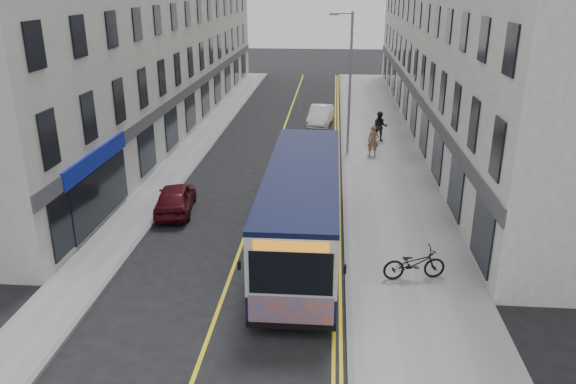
% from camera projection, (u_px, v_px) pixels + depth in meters
% --- Properties ---
extents(ground, '(140.00, 140.00, 0.00)m').
position_uv_depth(ground, '(235.00, 265.00, 20.00)').
color(ground, black).
rests_on(ground, ground).
extents(pavement_east, '(4.50, 64.00, 0.12)m').
position_uv_depth(pavement_east, '(385.00, 165.00, 30.71)').
color(pavement_east, gray).
rests_on(pavement_east, ground).
extents(pavement_west, '(2.00, 64.00, 0.12)m').
position_uv_depth(pavement_west, '(183.00, 160.00, 31.56)').
color(pavement_west, gray).
rests_on(pavement_west, ground).
extents(kerb_east, '(0.18, 64.00, 0.13)m').
position_uv_depth(kerb_east, '(343.00, 164.00, 30.88)').
color(kerb_east, slate).
rests_on(kerb_east, ground).
extents(kerb_west, '(0.18, 64.00, 0.13)m').
position_uv_depth(kerb_west, '(200.00, 161.00, 31.49)').
color(kerb_west, slate).
rests_on(kerb_west, ground).
extents(road_centre_line, '(0.12, 64.00, 0.01)m').
position_uv_depth(road_centre_line, '(271.00, 163.00, 31.20)').
color(road_centre_line, yellow).
rests_on(road_centre_line, ground).
extents(road_dbl_yellow_inner, '(0.10, 64.00, 0.01)m').
position_uv_depth(road_dbl_yellow_inner, '(335.00, 165.00, 30.94)').
color(road_dbl_yellow_inner, yellow).
rests_on(road_dbl_yellow_inner, ground).
extents(road_dbl_yellow_outer, '(0.10, 64.00, 0.01)m').
position_uv_depth(road_dbl_yellow_outer, '(339.00, 165.00, 30.92)').
color(road_dbl_yellow_outer, yellow).
rests_on(road_dbl_yellow_outer, ground).
extents(terrace_east, '(6.00, 46.00, 13.00)m').
position_uv_depth(terrace_east, '(461.00, 31.00, 36.46)').
color(terrace_east, white).
rests_on(terrace_east, ground).
extents(terrace_west, '(6.00, 46.00, 13.00)m').
position_uv_depth(terrace_west, '(153.00, 29.00, 38.02)').
color(terrace_west, silver).
rests_on(terrace_west, ground).
extents(streetlamp, '(1.32, 0.18, 8.00)m').
position_uv_depth(streetlamp, '(349.00, 79.00, 31.22)').
color(streetlamp, gray).
rests_on(streetlamp, ground).
extents(city_bus, '(2.62, 11.22, 3.26)m').
position_uv_depth(city_bus, '(303.00, 206.00, 20.45)').
color(city_bus, black).
rests_on(city_bus, ground).
extents(bicycle, '(2.21, 1.12, 1.11)m').
position_uv_depth(bicycle, '(414.00, 263.00, 18.65)').
color(bicycle, black).
rests_on(bicycle, pavement_east).
extents(pedestrian_near, '(0.64, 0.43, 1.74)m').
position_uv_depth(pedestrian_near, '(373.00, 141.00, 31.90)').
color(pedestrian_near, brown).
rests_on(pedestrian_near, pavement_east).
extents(pedestrian_far, '(0.97, 0.79, 1.87)m').
position_uv_depth(pedestrian_far, '(380.00, 127.00, 34.80)').
color(pedestrian_far, black).
rests_on(pedestrian_far, pavement_east).
extents(car_white, '(1.87, 4.25, 1.36)m').
position_uv_depth(car_white, '(320.00, 116.00, 39.38)').
color(car_white, white).
rests_on(car_white, ground).
extents(car_maroon, '(1.97, 3.92, 1.28)m').
position_uv_depth(car_maroon, '(175.00, 198.00, 24.42)').
color(car_maroon, '#490C13').
rests_on(car_maroon, ground).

